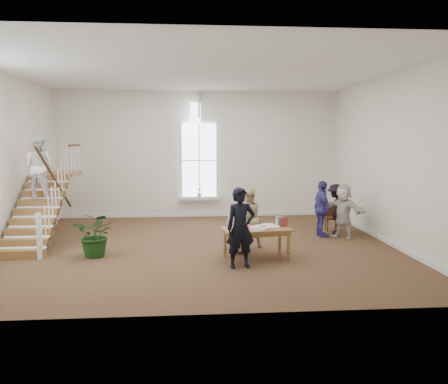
{
  "coord_description": "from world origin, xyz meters",
  "views": [
    {
      "loc": [
        -0.31,
        -11.25,
        2.82
      ],
      "look_at": [
        0.59,
        0.4,
        1.39
      ],
      "focal_mm": 35.0,
      "sensor_mm": 36.0,
      "label": 1
    }
  ],
  "objects": [
    {
      "name": "police_officer",
      "position": [
        0.77,
        -1.96,
        0.88
      ],
      "size": [
        0.71,
        0.53,
        1.77
      ],
      "primitive_type": "imported",
      "rotation": [
        0.0,
        0.0,
        0.18
      ],
      "color": "black",
      "rests_on": "ground"
    },
    {
      "name": "staircase",
      "position": [
        -4.34,
        0.75,
        1.62
      ],
      "size": [
        1.1,
        4.1,
        2.92
      ],
      "color": "brown",
      "rests_on": "ground"
    },
    {
      "name": "person_yellow",
      "position": [
        1.17,
        -0.21,
        0.77
      ],
      "size": [
        0.89,
        0.78,
        1.55
      ],
      "primitive_type": "imported",
      "rotation": [
        0.0,
        0.0,
        3.44
      ],
      "color": "#CDB980",
      "rests_on": "ground"
    },
    {
      "name": "floor_plant",
      "position": [
        -2.58,
        -0.81,
        0.54
      ],
      "size": [
        1.15,
        1.05,
        1.08
      ],
      "primitive_type": "imported",
      "rotation": [
        0.0,
        0.0,
        -0.24
      ],
      "color": "#143811",
      "rests_on": "ground"
    },
    {
      "name": "side_chair",
      "position": [
        4.01,
        1.72,
        0.47
      ],
      "size": [
        0.41,
        0.41,
        0.86
      ],
      "rotation": [
        0.0,
        0.0,
        -0.11
      ],
      "color": "#39200F",
      "rests_on": "ground"
    },
    {
      "name": "woman_cluster_b",
      "position": [
        4.0,
        1.32,
        0.74
      ],
      "size": [
        0.83,
        1.08,
        1.48
      ],
      "primitive_type": "imported",
      "rotation": [
        0.0,
        0.0,
        4.39
      ],
      "color": "black",
      "rests_on": "ground"
    },
    {
      "name": "library_table",
      "position": [
        1.22,
        -1.31,
        0.66
      ],
      "size": [
        1.68,
        1.01,
        0.8
      ],
      "rotation": [
        0.0,
        0.0,
        0.15
      ],
      "color": "brown",
      "rests_on": "ground"
    },
    {
      "name": "ground",
      "position": [
        0.0,
        0.0,
        0.0
      ],
      "size": [
        10.0,
        10.0,
        0.0
      ],
      "primitive_type": "plane",
      "color": "#4F361F",
      "rests_on": "ground"
    },
    {
      "name": "woman_cluster_c",
      "position": [
        4.0,
        0.67,
        0.78
      ],
      "size": [
        1.3,
        1.39,
        1.55
      ],
      "primitive_type": "imported",
      "rotation": [
        0.0,
        0.0,
        5.43
      ],
      "color": "silver",
      "rests_on": "ground"
    },
    {
      "name": "woman_cluster_a",
      "position": [
        3.44,
        0.87,
        0.81
      ],
      "size": [
        0.46,
        0.98,
        1.63
      ],
      "primitive_type": "imported",
      "rotation": [
        0.0,
        0.0,
        1.64
      ],
      "color": "#3E3887",
      "rests_on": "ground"
    },
    {
      "name": "elderly_woman",
      "position": [
        0.87,
        -0.71,
        0.75
      ],
      "size": [
        0.84,
        0.67,
        1.5
      ],
      "primitive_type": "imported",
      "rotation": [
        0.0,
        0.0,
        3.45
      ],
      "color": "#B8B5AB",
      "rests_on": "ground"
    },
    {
      "name": "room_shell",
      "position": [
        -0.0,
        4.39,
        0.4
      ],
      "size": [
        10.49,
        10.0,
        10.0
      ],
      "color": "silver",
      "rests_on": "ground"
    }
  ]
}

